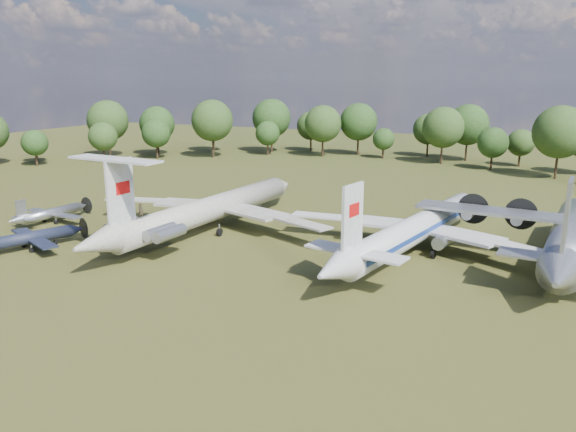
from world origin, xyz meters
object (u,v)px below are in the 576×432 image
at_px(tu104_jet, 416,234).
at_px(small_prop_northwest, 51,215).
at_px(il62_airliner, 211,214).
at_px(person_on_il62, 141,210).
at_px(small_prop_west, 30,241).
at_px(an12_transport, 569,243).

distance_m(tu104_jet, small_prop_northwest, 51.51).
relative_size(tu104_jet, small_prop_northwest, 3.18).
bearing_deg(il62_airliner, small_prop_northwest, -160.74).
relative_size(il62_airliner, person_on_il62, 28.05).
relative_size(small_prop_west, small_prop_northwest, 1.07).
bearing_deg(person_on_il62, tu104_jet, -169.33).
bearing_deg(person_on_il62, small_prop_west, -1.93).
bearing_deg(small_prop_west, il62_airliner, 70.55).
relative_size(small_prop_northwest, person_on_il62, 8.38).
height_order(tu104_jet, small_prop_northwest, tu104_jet).
distance_m(tu104_jet, person_on_il62, 32.48).
height_order(il62_airliner, person_on_il62, person_on_il62).
height_order(small_prop_west, person_on_il62, person_on_il62).
bearing_deg(person_on_il62, il62_airliner, -111.29).
height_order(il62_airliner, small_prop_west, il62_airliner).
relative_size(an12_transport, small_prop_west, 2.53).
height_order(tu104_jet, small_prop_west, tu104_jet).
distance_m(small_prop_west, small_prop_northwest, 13.39).
bearing_deg(il62_airliner, tu104_jet, 8.27).
distance_m(small_prop_west, person_on_il62, 15.34).
relative_size(il62_airliner, small_prop_northwest, 3.35).
xyz_separation_m(il62_airliner, small_prop_west, (-15.26, -16.82, -1.22)).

